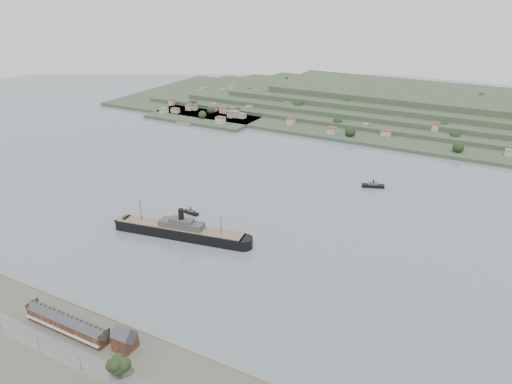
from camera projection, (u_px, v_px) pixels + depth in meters
The scene contains 10 objects.
ground at pixel (240, 218), 404.77m from camera, with size 1400.00×1400.00×0.00m, color slate.
near_shore at pixel (54, 359), 254.04m from camera, with size 220.00×80.00×2.60m.
terrace_row at pixel (67, 323), 271.20m from camera, with size 55.60×9.80×11.07m.
gabled_building at pixel (124, 339), 257.38m from camera, with size 10.40×10.18×14.09m.
far_peninsula at pixel (397, 106), 704.17m from camera, with size 760.00×309.00×30.00m.
steamship at pixel (176, 230), 374.43m from camera, with size 115.40×32.53×27.83m.
tugboat at pixel (191, 212), 410.87m from camera, with size 14.28×5.19×6.28m.
ferry_west at pixel (187, 119), 680.37m from camera, with size 16.44×10.28×5.99m.
ferry_east at pixel (373, 185), 462.82m from camera, with size 21.10×12.41×7.65m.
fig_tree at pixel (118, 365), 237.33m from camera, with size 11.63×10.07×12.98m.
Camera 1 is at (186.09, -312.08, 180.09)m, focal length 35.00 mm.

